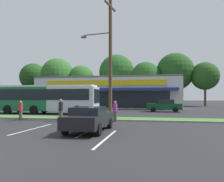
{
  "coord_description": "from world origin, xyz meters",
  "views": [
    {
      "loc": [
        7.28,
        -5.17,
        1.94
      ],
      "look_at": [
        2.74,
        18.1,
        2.54
      ],
      "focal_mm": 36.38,
      "sensor_mm": 36.0,
      "label": 1
    }
  ],
  "objects_px": {
    "city_bus": "(47,98)",
    "car_1": "(164,106)",
    "pedestrian_near_bench": "(115,111)",
    "car_0": "(89,118)",
    "pedestrian_by_pole": "(61,110)",
    "utility_pole": "(109,55)",
    "pedestrian_mid": "(21,110)"
  },
  "relations": [
    {
      "from": "pedestrian_mid",
      "to": "car_1",
      "type": "bearing_deg",
      "value": 166.72
    },
    {
      "from": "car_0",
      "to": "pedestrian_by_pole",
      "type": "xyz_separation_m",
      "value": [
        -3.73,
        4.58,
        0.15
      ]
    },
    {
      "from": "pedestrian_by_pole",
      "to": "city_bus",
      "type": "bearing_deg",
      "value": 7.21
    },
    {
      "from": "utility_pole",
      "to": "pedestrian_near_bench",
      "type": "xyz_separation_m",
      "value": [
        0.89,
        -1.91,
        -4.76
      ]
    },
    {
      "from": "car_0",
      "to": "car_1",
      "type": "relative_size",
      "value": 1.03
    },
    {
      "from": "city_bus",
      "to": "car_0",
      "type": "relative_size",
      "value": 2.66
    },
    {
      "from": "car_0",
      "to": "pedestrian_mid",
      "type": "bearing_deg",
      "value": 55.92
    },
    {
      "from": "pedestrian_near_bench",
      "to": "car_0",
      "type": "bearing_deg",
      "value": 118.64
    },
    {
      "from": "city_bus",
      "to": "car_1",
      "type": "xyz_separation_m",
      "value": [
        13.47,
        5.57,
        -0.96
      ]
    },
    {
      "from": "car_1",
      "to": "pedestrian_by_pole",
      "type": "height_order",
      "value": "pedestrian_by_pole"
    },
    {
      "from": "car_0",
      "to": "car_1",
      "type": "height_order",
      "value": "car_1"
    },
    {
      "from": "city_bus",
      "to": "car_0",
      "type": "distance_m",
      "value": 14.92
    },
    {
      "from": "pedestrian_by_pole",
      "to": "pedestrian_mid",
      "type": "distance_m",
      "value": 3.91
    },
    {
      "from": "car_1",
      "to": "pedestrian_mid",
      "type": "xyz_separation_m",
      "value": [
        -12.31,
        -12.46,
        -0.0
      ]
    },
    {
      "from": "car_0",
      "to": "pedestrian_by_pole",
      "type": "bearing_deg",
      "value": 39.18
    },
    {
      "from": "city_bus",
      "to": "pedestrian_by_pole",
      "type": "distance_m",
      "value": 9.04
    },
    {
      "from": "utility_pole",
      "to": "pedestrian_near_bench",
      "type": "height_order",
      "value": "utility_pole"
    },
    {
      "from": "utility_pole",
      "to": "pedestrian_mid",
      "type": "xyz_separation_m",
      "value": [
        -7.26,
        -1.8,
        -4.76
      ]
    },
    {
      "from": "car_1",
      "to": "car_0",
      "type": "bearing_deg",
      "value": 75.02
    },
    {
      "from": "utility_pole",
      "to": "car_1",
      "type": "bearing_deg",
      "value": 64.63
    },
    {
      "from": "pedestrian_by_pole",
      "to": "utility_pole",
      "type": "bearing_deg",
      "value": -81.85
    },
    {
      "from": "car_0",
      "to": "pedestrian_near_bench",
      "type": "height_order",
      "value": "pedestrian_near_bench"
    },
    {
      "from": "city_bus",
      "to": "pedestrian_mid",
      "type": "relative_size",
      "value": 7.49
    },
    {
      "from": "pedestrian_by_pole",
      "to": "car_1",
      "type": "bearing_deg",
      "value": -59.78
    },
    {
      "from": "city_bus",
      "to": "pedestrian_mid",
      "type": "height_order",
      "value": "city_bus"
    },
    {
      "from": "city_bus",
      "to": "pedestrian_by_pole",
      "type": "relative_size",
      "value": 6.89
    },
    {
      "from": "city_bus",
      "to": "car_1",
      "type": "relative_size",
      "value": 2.74
    },
    {
      "from": "utility_pole",
      "to": "city_bus",
      "type": "relative_size",
      "value": 0.87
    },
    {
      "from": "city_bus",
      "to": "pedestrian_near_bench",
      "type": "xyz_separation_m",
      "value": [
        9.31,
        -6.99,
        -0.96
      ]
    },
    {
      "from": "car_1",
      "to": "pedestrian_near_bench",
      "type": "xyz_separation_m",
      "value": [
        -4.16,
        -12.56,
        0.0
      ]
    },
    {
      "from": "pedestrian_mid",
      "to": "utility_pole",
      "type": "bearing_deg",
      "value": 135.34
    },
    {
      "from": "utility_pole",
      "to": "car_1",
      "type": "xyz_separation_m",
      "value": [
        5.05,
        10.65,
        -4.76
      ]
    }
  ]
}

